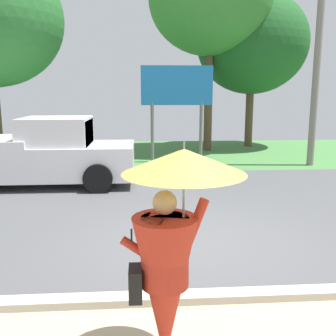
% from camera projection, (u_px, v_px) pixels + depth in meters
% --- Properties ---
extents(ground_plane, '(40.00, 22.00, 0.20)m').
position_uv_depth(ground_plane, '(175.00, 198.00, 9.66)').
color(ground_plane, '#4C4C4F').
extents(monk_pedestrian, '(1.12, 1.10, 2.13)m').
position_uv_depth(monk_pedestrian, '(170.00, 250.00, 3.49)').
color(monk_pedestrian, '#B22D1E').
rests_on(monk_pedestrian, ground_plane).
extents(pickup_truck, '(5.20, 2.28, 1.88)m').
position_uv_depth(pickup_truck, '(41.00, 154.00, 10.68)').
color(pickup_truck, silver).
rests_on(pickup_truck, ground_plane).
extents(utility_pole, '(1.80, 0.24, 7.97)m').
position_uv_depth(utility_pole, '(318.00, 44.00, 12.96)').
color(utility_pole, gray).
rests_on(utility_pole, ground_plane).
extents(roadside_billboard, '(2.60, 0.12, 3.50)m').
position_uv_depth(roadside_billboard, '(177.00, 93.00, 13.90)').
color(roadside_billboard, slate).
rests_on(roadside_billboard, ground_plane).
extents(tree_left_far, '(5.11, 5.11, 7.11)m').
position_uv_depth(tree_left_far, '(252.00, 43.00, 17.78)').
color(tree_left_far, brown).
rests_on(tree_left_far, ground_plane).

